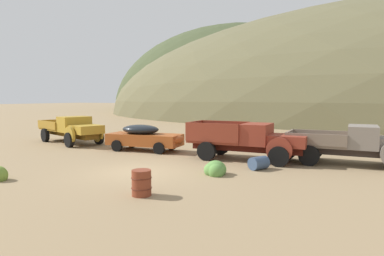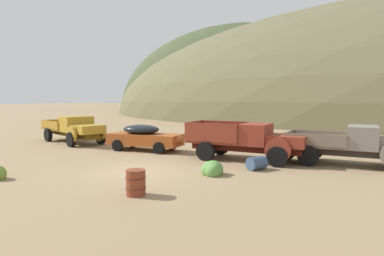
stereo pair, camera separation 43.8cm
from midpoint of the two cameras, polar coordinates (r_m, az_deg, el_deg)
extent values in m
plane|color=#937A56|center=(15.04, -9.82, -7.23)|extent=(300.00, 300.00, 0.00)
ellipsoid|color=#424C2D|center=(94.74, 6.69, 3.14)|extent=(70.34, 50.96, 45.49)
cube|color=#593D12|center=(25.58, -20.05, -0.89)|extent=(6.06, 2.90, 0.36)
cube|color=#B28928|center=(23.52, -17.81, -0.21)|extent=(2.37, 2.23, 0.55)
cube|color=#B7B2A8|center=(22.73, -16.79, -0.43)|extent=(0.46, 1.13, 0.44)
cylinder|color=#B28928|center=(23.36, -20.28, -1.19)|extent=(1.19, 0.57, 1.20)
cylinder|color=#B28928|center=(24.25, -15.94, -0.85)|extent=(1.19, 0.57, 1.20)
cube|color=#B28928|center=(25.00, -19.55, 0.62)|extent=(1.97, 2.30, 1.05)
cube|color=black|center=(24.41, -18.94, 1.03)|extent=(0.59, 1.58, 0.59)
cube|color=#A47826|center=(27.08, -21.54, -0.11)|extent=(3.57, 2.93, 0.12)
cube|color=#A47826|center=(26.67, -23.57, 0.47)|extent=(2.94, 1.11, 0.55)
cube|color=#A47826|center=(27.46, -19.61, 0.72)|extent=(2.94, 1.11, 0.55)
cube|color=#A47826|center=(28.41, -22.72, 0.76)|extent=(0.76, 1.95, 0.55)
cylinder|color=black|center=(23.37, -20.37, -1.88)|extent=(1.00, 0.58, 0.96)
cylinder|color=black|center=(24.30, -15.82, -1.50)|extent=(1.00, 0.58, 0.96)
cylinder|color=black|center=(26.96, -23.79, -1.10)|extent=(1.00, 0.58, 0.96)
cylinder|color=black|center=(27.78, -19.71, -0.80)|extent=(1.00, 0.58, 0.96)
cube|color=#A34C1E|center=(20.75, -8.54, -1.91)|extent=(4.63, 2.12, 0.68)
ellipsoid|color=black|center=(20.82, -9.21, -0.23)|extent=(2.47, 1.72, 0.57)
ellipsoid|color=#A34C1E|center=(19.83, -3.44, -1.99)|extent=(1.11, 1.46, 0.61)
cylinder|color=black|center=(19.39, -6.18, -3.38)|extent=(0.70, 0.26, 0.68)
cylinder|color=black|center=(20.92, -4.04, -2.75)|extent=(0.70, 0.26, 0.68)
cylinder|color=black|center=(20.80, -13.04, -2.91)|extent=(0.70, 0.26, 0.68)
cylinder|color=black|center=(22.23, -10.57, -2.36)|extent=(0.70, 0.26, 0.68)
cube|color=#42140D|center=(17.64, 8.38, -3.21)|extent=(5.67, 0.98, 0.36)
cube|color=maroon|center=(17.09, 15.10, -2.06)|extent=(1.81, 1.65, 0.55)
cube|color=#B7B2A8|center=(16.97, 17.87, -2.27)|extent=(0.09, 1.12, 0.44)
cylinder|color=maroon|center=(16.25, 13.62, -3.65)|extent=(1.20, 0.19, 1.20)
cylinder|color=maroon|center=(18.12, 14.89, -2.78)|extent=(1.20, 0.19, 1.20)
cube|color=maroon|center=(17.41, 10.10, -1.00)|extent=(1.33, 1.88, 1.05)
cube|color=black|center=(17.24, 12.00, -0.39)|extent=(0.07, 1.58, 0.59)
cube|color=maroon|center=(18.12, 3.70, -2.18)|extent=(2.88, 1.98, 0.12)
cube|color=maroon|center=(17.16, 2.50, -0.78)|extent=(2.86, 0.13, 0.95)
cube|color=maroon|center=(18.96, 4.80, -0.23)|extent=(2.86, 0.13, 0.95)
cube|color=maroon|center=(18.61, -0.21, -0.32)|extent=(0.12, 1.95, 0.95)
cylinder|color=black|center=(16.24, 13.57, -4.65)|extent=(0.96, 0.29, 0.96)
cylinder|color=black|center=(18.21, 14.89, -3.64)|extent=(0.96, 0.29, 0.96)
cylinder|color=black|center=(17.34, 1.71, -3.90)|extent=(0.96, 0.29, 0.96)
cylinder|color=black|center=(19.20, 4.16, -3.03)|extent=(0.96, 0.29, 0.96)
cube|color=#3D322D|center=(17.81, 24.28, -3.53)|extent=(5.49, 1.04, 0.36)
cube|color=slate|center=(17.72, 26.05, -1.34)|extent=(1.29, 2.00, 1.05)
cube|color=black|center=(17.72, 27.92, -0.73)|extent=(0.07, 1.68, 0.59)
cube|color=#746354|center=(17.87, 19.49, -2.56)|extent=(2.79, 2.10, 0.12)
cube|color=#746354|center=(16.80, 19.15, -1.87)|extent=(2.77, 0.13, 0.55)
cube|color=#746354|center=(18.85, 19.86, -1.16)|extent=(2.77, 0.13, 0.55)
cube|color=#746354|center=(18.01, 15.32, -1.32)|extent=(0.12, 2.07, 0.55)
cylinder|color=black|center=(16.89, 18.28, -4.40)|extent=(0.96, 0.29, 0.96)
cylinder|color=black|center=(19.01, 19.11, -3.38)|extent=(0.96, 0.29, 0.96)
cylinder|color=brown|center=(11.39, -9.55, -9.03)|extent=(0.64, 0.64, 0.85)
torus|color=#552315|center=(11.35, -9.56, -8.20)|extent=(0.68, 0.68, 0.03)
torus|color=#552315|center=(11.44, -9.54, -9.86)|extent=(0.68, 0.68, 0.03)
cylinder|color=#384C6B|center=(15.48, 10.30, -5.78)|extent=(0.90, 1.01, 0.58)
ellipsoid|color=#5B8E42|center=(23.45, -6.18, -2.27)|extent=(0.68, 0.62, 0.70)
ellipsoid|color=#5B8E42|center=(23.30, -6.43, -2.56)|extent=(0.49, 0.44, 0.35)
ellipsoid|color=#5B8E42|center=(14.04, 3.14, -7.31)|extent=(0.65, 0.59, 0.64)
ellipsoid|color=#5B8E42|center=(14.29, 2.90, -7.04)|extent=(0.91, 0.82, 0.68)
ellipsoid|color=#5B8E42|center=(14.38, 3.14, -6.90)|extent=(0.89, 0.80, 0.74)
camera|label=1|loc=(0.22, -90.64, -0.06)|focal=31.88mm
camera|label=2|loc=(0.22, 89.36, 0.06)|focal=31.88mm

